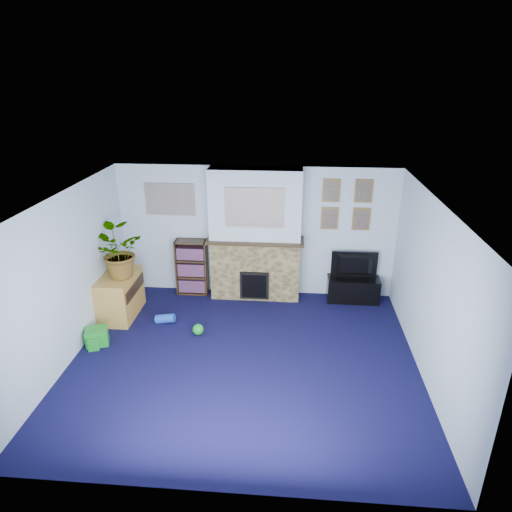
# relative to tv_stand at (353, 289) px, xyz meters

# --- Properties ---
(floor) EXTENTS (5.00, 4.50, 0.01)m
(floor) POSITION_rel_tv_stand_xyz_m (-1.79, -2.03, -0.23)
(floor) COLOR #0E0D34
(floor) RESTS_ON ground
(ceiling) EXTENTS (5.00, 4.50, 0.01)m
(ceiling) POSITION_rel_tv_stand_xyz_m (-1.79, -2.03, 2.17)
(ceiling) COLOR white
(ceiling) RESTS_ON wall_back
(wall_back) EXTENTS (5.00, 0.04, 2.40)m
(wall_back) POSITION_rel_tv_stand_xyz_m (-1.79, 0.22, 0.97)
(wall_back) COLOR silver
(wall_back) RESTS_ON ground
(wall_front) EXTENTS (5.00, 0.04, 2.40)m
(wall_front) POSITION_rel_tv_stand_xyz_m (-1.79, -4.28, 0.97)
(wall_front) COLOR silver
(wall_front) RESTS_ON ground
(wall_left) EXTENTS (0.04, 4.50, 2.40)m
(wall_left) POSITION_rel_tv_stand_xyz_m (-4.29, -2.03, 0.97)
(wall_left) COLOR silver
(wall_left) RESTS_ON ground
(wall_right) EXTENTS (0.04, 4.50, 2.40)m
(wall_right) POSITION_rel_tv_stand_xyz_m (0.71, -2.03, 0.97)
(wall_right) COLOR silver
(wall_right) RESTS_ON ground
(chimney_breast) EXTENTS (1.72, 0.50, 2.40)m
(chimney_breast) POSITION_rel_tv_stand_xyz_m (-1.79, 0.02, 0.96)
(chimney_breast) COLOR brown
(chimney_breast) RESTS_ON ground
(collage_main) EXTENTS (1.00, 0.03, 0.68)m
(collage_main) POSITION_rel_tv_stand_xyz_m (-1.79, -0.19, 1.55)
(collage_main) COLOR gray
(collage_main) RESTS_ON chimney_breast
(collage_left) EXTENTS (0.90, 0.03, 0.58)m
(collage_left) POSITION_rel_tv_stand_xyz_m (-3.34, 0.21, 1.55)
(collage_left) COLOR gray
(collage_left) RESTS_ON wall_back
(portrait_tl) EXTENTS (0.30, 0.03, 0.40)m
(portrait_tl) POSITION_rel_tv_stand_xyz_m (-0.49, 0.20, 1.77)
(portrait_tl) COLOR brown
(portrait_tl) RESTS_ON wall_back
(portrait_tr) EXTENTS (0.30, 0.03, 0.40)m
(portrait_tr) POSITION_rel_tv_stand_xyz_m (0.06, 0.20, 1.77)
(portrait_tr) COLOR brown
(portrait_tr) RESTS_ON wall_back
(portrait_bl) EXTENTS (0.30, 0.03, 0.40)m
(portrait_bl) POSITION_rel_tv_stand_xyz_m (-0.49, 0.20, 1.27)
(portrait_bl) COLOR brown
(portrait_bl) RESTS_ON wall_back
(portrait_br) EXTENTS (0.30, 0.03, 0.40)m
(portrait_br) POSITION_rel_tv_stand_xyz_m (0.06, 0.20, 1.27)
(portrait_br) COLOR brown
(portrait_br) RESTS_ON wall_back
(tv_stand) EXTENTS (0.93, 0.39, 0.44)m
(tv_stand) POSITION_rel_tv_stand_xyz_m (0.00, 0.00, 0.00)
(tv_stand) COLOR black
(tv_stand) RESTS_ON ground
(television) EXTENTS (0.83, 0.13, 0.48)m
(television) POSITION_rel_tv_stand_xyz_m (0.00, 0.02, 0.45)
(television) COLOR black
(television) RESTS_ON tv_stand
(bookshelf) EXTENTS (0.58, 0.28, 1.05)m
(bookshelf) POSITION_rel_tv_stand_xyz_m (-2.97, 0.08, 0.28)
(bookshelf) COLOR #312211
(bookshelf) RESTS_ON ground
(sideboard) EXTENTS (0.53, 0.96, 0.75)m
(sideboard) POSITION_rel_tv_stand_xyz_m (-4.03, -0.87, 0.12)
(sideboard) COLOR #B8893B
(sideboard) RESTS_ON ground
(potted_plant) EXTENTS (0.87, 0.79, 0.86)m
(potted_plant) POSITION_rel_tv_stand_xyz_m (-3.98, -0.92, 0.96)
(potted_plant) COLOR #26661E
(potted_plant) RESTS_ON sideboard
(mantel_clock) EXTENTS (0.10, 0.06, 0.15)m
(mantel_clock) POSITION_rel_tv_stand_xyz_m (-1.81, -0.03, 1.00)
(mantel_clock) COLOR gold
(mantel_clock) RESTS_ON chimney_breast
(mantel_candle) EXTENTS (0.05, 0.05, 0.16)m
(mantel_candle) POSITION_rel_tv_stand_xyz_m (-1.49, -0.03, 1.01)
(mantel_candle) COLOR #B2BFC6
(mantel_candle) RESTS_ON chimney_breast
(mantel_teddy) EXTENTS (0.13, 0.13, 0.13)m
(mantel_teddy) POSITION_rel_tv_stand_xyz_m (-2.31, -0.03, 0.99)
(mantel_teddy) COLOR gray
(mantel_teddy) RESTS_ON chimney_breast
(mantel_can) EXTENTS (0.05, 0.05, 0.11)m
(mantel_can) POSITION_rel_tv_stand_xyz_m (-1.05, -0.03, 0.99)
(mantel_can) COLOR #198C26
(mantel_can) RESTS_ON chimney_breast
(green_crate) EXTENTS (0.40, 0.36, 0.27)m
(green_crate) POSITION_rel_tv_stand_xyz_m (-4.08, -1.79, -0.08)
(green_crate) COLOR #198C26
(green_crate) RESTS_ON ground
(toy_ball) EXTENTS (0.18, 0.18, 0.18)m
(toy_ball) POSITION_rel_tv_stand_xyz_m (-2.59, -1.39, -0.14)
(toy_ball) COLOR #198C26
(toy_ball) RESTS_ON ground
(toy_block) EXTENTS (0.21, 0.21, 0.20)m
(toy_block) POSITION_rel_tv_stand_xyz_m (-4.09, -1.92, -0.12)
(toy_block) COLOR #198C26
(toy_block) RESTS_ON ground
(toy_tube) EXTENTS (0.34, 0.15, 0.19)m
(toy_tube) POSITION_rel_tv_stand_xyz_m (-3.21, -1.07, -0.15)
(toy_tube) COLOR blue
(toy_tube) RESTS_ON ground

